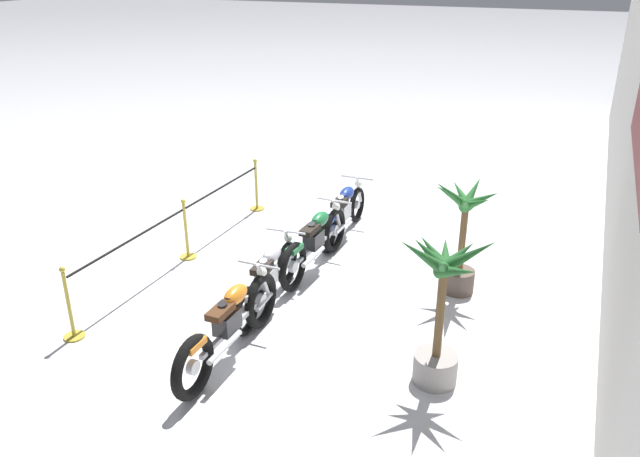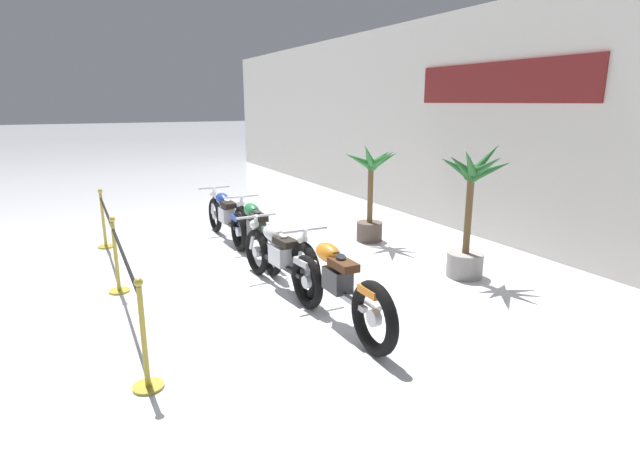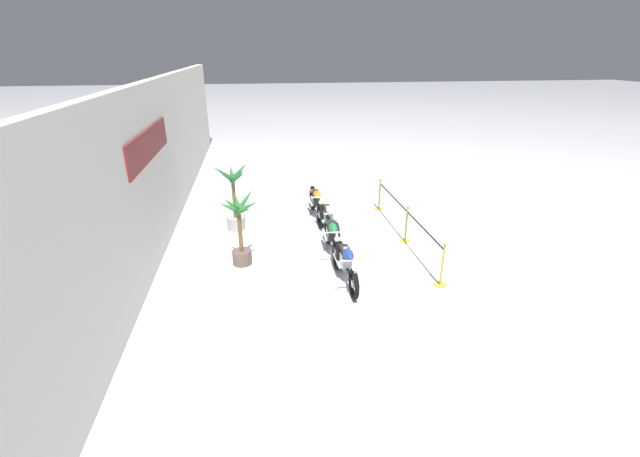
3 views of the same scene
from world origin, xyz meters
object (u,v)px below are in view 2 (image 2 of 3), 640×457
Objects in this scene: potted_palm_left_of_row at (371,191)px; stanchion_far_left at (109,229)px; stanchion_mid_right at (145,352)px; motorcycle_orange_3 at (335,284)px; motorcycle_green_1 at (255,231)px; stanchion_mid_left at (117,267)px; motorcycle_blue_0 at (226,216)px; motorcycle_silver_2 at (279,257)px; potted_palm_right_of_row at (469,213)px.

potted_palm_left_of_row is 0.37× the size of stanchion_far_left.
motorcycle_orange_3 is at bearing 101.97° from stanchion_mid_right.
stanchion_mid_left is at bearing -77.22° from motorcycle_green_1.
stanchion_far_left is 4.86× the size of stanchion_mid_right.
stanchion_far_left is (-0.33, -4.42, -0.29)m from potted_palm_left_of_row.
potted_palm_left_of_row is 5.54m from stanchion_mid_right.
potted_palm_left_of_row reaches higher than motorcycle_blue_0.
motorcycle_orange_3 is 3.65m from potted_palm_left_of_row.
motorcycle_blue_0 is at bearing 178.78° from motorcycle_silver_2.
potted_palm_right_of_row reaches higher than stanchion_far_left.
motorcycle_silver_2 is 2.07× the size of stanchion_mid_right.
stanchion_far_left is at bearing -94.26° from potted_palm_left_of_row.
motorcycle_silver_2 is 1.10× the size of potted_palm_right_of_row.
potted_palm_left_of_row is (-2.83, 2.25, 0.46)m from motorcycle_orange_3.
potted_palm_left_of_row is 1.80× the size of stanchion_mid_right.
potted_palm_left_of_row is at bearing 122.26° from motorcycle_silver_2.
motorcycle_silver_2 reaches higher than motorcycle_blue_0.
potted_palm_right_of_row is at bearing 73.90° from motorcycle_silver_2.
motorcycle_green_1 is 2.17× the size of stanchion_mid_right.
motorcycle_orange_3 is 3.83m from stanchion_far_left.
stanchion_mid_left is at bearing -109.38° from potted_palm_right_of_row.
stanchion_mid_right reaches higher than motorcycle_orange_3.
potted_palm_left_of_row is at bearing 62.10° from motorcycle_blue_0.
stanchion_far_left is (0.92, -2.06, 0.19)m from motorcycle_blue_0.
potted_palm_right_of_row is (2.28, 0.23, 0.02)m from potted_palm_left_of_row.
stanchion_mid_left is (0.65, -4.42, -0.58)m from potted_palm_left_of_row.
motorcycle_orange_3 is (1.31, 0.16, 0.02)m from motorcycle_silver_2.
motorcycle_silver_2 is 0.90× the size of motorcycle_orange_3.
stanchion_far_left is (-3.16, -2.16, 0.18)m from motorcycle_orange_3.
potted_palm_right_of_row reaches higher than motorcycle_silver_2.
motorcycle_blue_0 is 4.98m from stanchion_mid_right.
motorcycle_blue_0 is 4.40m from potted_palm_right_of_row.
motorcycle_blue_0 is at bearing -176.82° from motorcycle_green_1.
motorcycle_green_1 is 2.67m from motorcycle_orange_3.
potted_palm_left_of_row is at bearing 85.74° from stanchion_far_left.
potted_palm_right_of_row is 1.88× the size of stanchion_mid_left.
potted_palm_left_of_row is 4.50m from stanchion_mid_left.
motorcycle_silver_2 is at bearing 131.39° from stanchion_mid_right.
motorcycle_green_1 is at bearing 145.56° from stanchion_mid_right.
stanchion_far_left is 4.86× the size of stanchion_mid_left.
motorcycle_orange_3 is at bearing -38.51° from potted_palm_left_of_row.
potted_palm_right_of_row is 1.88× the size of stanchion_mid_right.
motorcycle_blue_0 is 0.94× the size of motorcycle_green_1.
motorcycle_silver_2 is 2.19m from stanchion_mid_left.
motorcycle_silver_2 is at bearing -5.79° from motorcycle_green_1.
motorcycle_blue_0 is 2.71m from potted_palm_left_of_row.
motorcycle_orange_3 is 3.07m from stanchion_mid_left.
potted_palm_left_of_row reaches higher than stanchion_mid_left.
potted_palm_left_of_row is at bearing 98.39° from stanchion_mid_left.
potted_palm_right_of_row is (0.76, 2.64, 0.50)m from motorcycle_silver_2.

